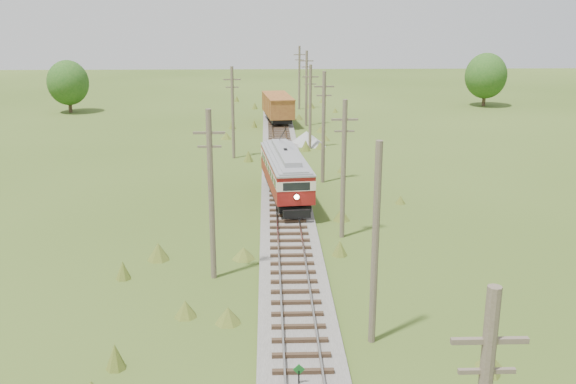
{
  "coord_description": "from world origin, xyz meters",
  "views": [
    {
      "loc": [
        -1.29,
        -19.55,
        13.84
      ],
      "look_at": [
        0.0,
        20.11,
        2.35
      ],
      "focal_mm": 40.0,
      "sensor_mm": 36.0,
      "label": 1
    }
  ],
  "objects_px": {
    "streetcar": "(286,170)",
    "gravel_pile": "(308,138)",
    "gondola": "(278,106)",
    "switch_marker": "(299,375)"
  },
  "relations": [
    {
      "from": "streetcar",
      "to": "gravel_pile",
      "type": "bearing_deg",
      "value": 76.03
    },
    {
      "from": "gravel_pile",
      "to": "streetcar",
      "type": "bearing_deg",
      "value": -98.14
    },
    {
      "from": "streetcar",
      "to": "gravel_pile",
      "type": "xyz_separation_m",
      "value": [
        2.92,
        20.4,
        -1.77
      ]
    },
    {
      "from": "streetcar",
      "to": "gondola",
      "type": "relative_size",
      "value": 1.21
    },
    {
      "from": "switch_marker",
      "to": "streetcar",
      "type": "xyz_separation_m",
      "value": [
        0.2,
        24.08,
        1.79
      ]
    },
    {
      "from": "switch_marker",
      "to": "streetcar",
      "type": "relative_size",
      "value": 0.1
    },
    {
      "from": "gondola",
      "to": "gravel_pile",
      "type": "relative_size",
      "value": 2.3
    },
    {
      "from": "switch_marker",
      "to": "gondola",
      "type": "height_order",
      "value": "gondola"
    },
    {
      "from": "gravel_pile",
      "to": "switch_marker",
      "type": "bearing_deg",
      "value": -94.01
    },
    {
      "from": "switch_marker",
      "to": "gravel_pile",
      "type": "distance_m",
      "value": 44.59
    }
  ]
}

